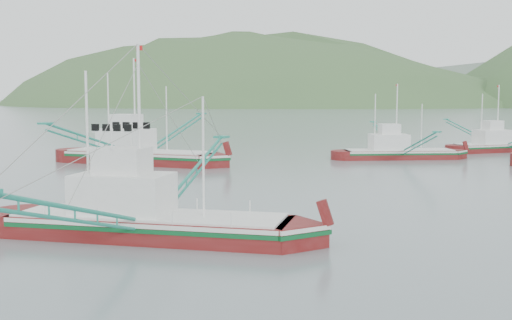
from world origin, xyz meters
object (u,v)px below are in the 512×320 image
at_px(main_boat, 146,201).
at_px(bg_boat_far, 399,142).
at_px(bg_boat_left, 138,148).
at_px(bg_boat_extra, 499,136).

bearing_deg(main_boat, bg_boat_far, 74.73).
height_order(bg_boat_left, bg_boat_extra, bg_boat_left).
distance_m(main_boat, bg_boat_far, 44.22).
bearing_deg(bg_boat_extra, bg_boat_left, 178.61).
height_order(main_boat, bg_boat_far, main_boat).
distance_m(bg_boat_far, bg_boat_extra, 17.04).
height_order(main_boat, bg_boat_left, bg_boat_left).
relative_size(main_boat, bg_boat_left, 0.88).
xyz_separation_m(bg_boat_far, bg_boat_left, (-23.15, -16.11, -0.27)).
relative_size(bg_boat_left, bg_boat_extra, 1.56).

